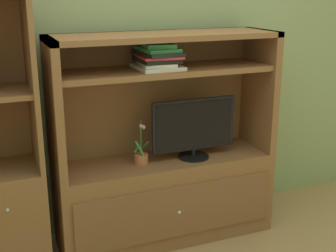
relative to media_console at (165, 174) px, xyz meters
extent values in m
cube|color=#8C9E6B|center=(0.00, 0.34, 0.92)|extent=(6.00, 0.10, 2.80)
cube|color=brown|center=(0.00, -0.01, -0.18)|extent=(1.52, 0.45, 0.59)
cube|color=brown|center=(0.00, -0.24, -0.18)|extent=(1.40, 0.02, 0.36)
sphere|color=silver|center=(0.00, -0.25, -0.18)|extent=(0.02, 0.02, 0.02)
cube|color=brown|center=(-0.73, -0.01, 0.55)|extent=(0.05, 0.45, 0.86)
cube|color=brown|center=(0.73, -0.01, 0.55)|extent=(0.05, 0.45, 0.86)
cube|color=brown|center=(0.00, 0.21, 0.55)|extent=(1.52, 0.02, 0.86)
cube|color=brown|center=(0.00, -0.01, 0.96)|extent=(1.52, 0.45, 0.04)
cube|color=brown|center=(0.00, -0.01, 0.73)|extent=(1.42, 0.40, 0.04)
cylinder|color=black|center=(0.19, -0.06, 0.12)|extent=(0.22, 0.22, 0.01)
cylinder|color=black|center=(0.19, -0.06, 0.15)|extent=(0.03, 0.03, 0.05)
cube|color=black|center=(0.19, -0.06, 0.36)|extent=(0.61, 0.02, 0.36)
cube|color=black|center=(0.19, -0.07, 0.36)|extent=(0.57, 0.00, 0.32)
cylinder|color=#B26642|center=(-0.18, -0.03, 0.15)|extent=(0.09, 0.09, 0.07)
cylinder|color=#3D6B33|center=(-0.18, -0.03, 0.30)|extent=(0.01, 0.01, 0.24)
cube|color=#2D7A38|center=(-0.16, -0.02, 0.23)|extent=(0.03, 0.12, 0.11)
cube|color=#2D7A38|center=(-0.20, -0.01, 0.23)|extent=(0.08, 0.05, 0.07)
cube|color=#2D7A38|center=(-0.20, -0.05, 0.23)|extent=(0.06, 0.04, 0.10)
sphere|color=#DB9EC6|center=(-0.17, -0.03, 0.37)|extent=(0.03, 0.03, 0.03)
sphere|color=#DB9EC6|center=(-0.18, -0.03, 0.38)|extent=(0.02, 0.02, 0.02)
sphere|color=#DB9EC6|center=(-0.17, -0.04, 0.37)|extent=(0.03, 0.03, 0.03)
cube|color=silver|center=(-0.06, -0.01, 0.76)|extent=(0.28, 0.32, 0.02)
cube|color=silver|center=(-0.06, 0.00, 0.79)|extent=(0.24, 0.32, 0.02)
cube|color=black|center=(-0.05, 0.00, 0.81)|extent=(0.24, 0.29, 0.03)
cube|color=red|center=(-0.05, -0.02, 0.83)|extent=(0.28, 0.32, 0.01)
cube|color=black|center=(-0.06, -0.02, 0.85)|extent=(0.27, 0.34, 0.02)
cube|color=#338C4C|center=(-0.05, -0.01, 0.88)|extent=(0.23, 0.31, 0.02)
cube|color=#338C4C|center=(-0.05, -0.01, 0.90)|extent=(0.21, 0.27, 0.03)
cube|color=brown|center=(-1.07, -0.01, -0.13)|extent=(0.46, 0.44, 0.68)
sphere|color=silver|center=(-1.07, -0.23, 0.04)|extent=(0.02, 0.02, 0.02)
cube|color=brown|center=(-0.85, -0.01, 0.72)|extent=(0.03, 0.44, 1.04)
camera|label=1|loc=(-1.11, -2.78, 1.26)|focal=49.19mm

